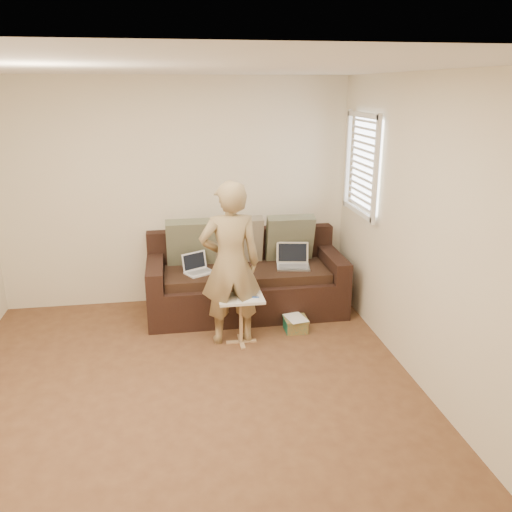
# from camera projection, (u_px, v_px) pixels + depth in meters

# --- Properties ---
(floor) EXTENTS (4.50, 4.50, 0.00)m
(floor) POSITION_uv_depth(u_px,v_px,m) (188.00, 403.00, 4.31)
(floor) COLOR #563420
(floor) RESTS_ON ground
(ceiling) EXTENTS (4.50, 4.50, 0.00)m
(ceiling) POSITION_uv_depth(u_px,v_px,m) (172.00, 67.00, 3.50)
(ceiling) COLOR white
(ceiling) RESTS_ON wall_back
(wall_back) EXTENTS (4.00, 0.00, 4.00)m
(wall_back) POSITION_uv_depth(u_px,v_px,m) (175.00, 194.00, 6.02)
(wall_back) COLOR beige
(wall_back) RESTS_ON ground
(wall_front) EXTENTS (4.00, 0.00, 4.00)m
(wall_front) POSITION_uv_depth(u_px,v_px,m) (197.00, 448.00, 1.79)
(wall_front) COLOR beige
(wall_front) RESTS_ON ground
(wall_right) EXTENTS (0.00, 4.50, 4.50)m
(wall_right) POSITION_uv_depth(u_px,v_px,m) (431.00, 240.00, 4.21)
(wall_right) COLOR beige
(wall_right) RESTS_ON ground
(window_blinds) EXTENTS (0.12, 0.88, 1.08)m
(window_blinds) POSITION_uv_depth(u_px,v_px,m) (363.00, 164.00, 5.49)
(window_blinds) COLOR white
(window_blinds) RESTS_ON wall_right
(sofa) EXTENTS (2.20, 0.95, 0.85)m
(sofa) POSITION_uv_depth(u_px,v_px,m) (246.00, 276.00, 5.96)
(sofa) COLOR black
(sofa) RESTS_ON ground
(pillow_left) EXTENTS (0.55, 0.29, 0.57)m
(pillow_left) POSITION_uv_depth(u_px,v_px,m) (191.00, 243.00, 5.94)
(pillow_left) COLOR #545A42
(pillow_left) RESTS_ON sofa
(pillow_mid) EXTENTS (0.55, 0.27, 0.57)m
(pillow_mid) POSITION_uv_depth(u_px,v_px,m) (239.00, 240.00, 6.04)
(pillow_mid) COLOR #776E55
(pillow_mid) RESTS_ON sofa
(pillow_right) EXTENTS (0.55, 0.28, 0.57)m
(pillow_right) POSITION_uv_depth(u_px,v_px,m) (290.00, 238.00, 6.11)
(pillow_right) COLOR #545A42
(pillow_right) RESTS_ON sofa
(laptop_silver) EXTENTS (0.41, 0.33, 0.24)m
(laptop_silver) POSITION_uv_depth(u_px,v_px,m) (293.00, 268.00, 5.94)
(laptop_silver) COLOR #B7BABC
(laptop_silver) RESTS_ON sofa
(laptop_white) EXTENTS (0.37, 0.33, 0.22)m
(laptop_white) POSITION_uv_depth(u_px,v_px,m) (200.00, 273.00, 5.75)
(laptop_white) COLOR white
(laptop_white) RESTS_ON sofa
(person) EXTENTS (0.62, 0.43, 1.66)m
(person) POSITION_uv_depth(u_px,v_px,m) (230.00, 264.00, 5.11)
(person) COLOR #8F834E
(person) RESTS_ON ground
(side_table) EXTENTS (0.45, 0.31, 0.49)m
(side_table) POSITION_uv_depth(u_px,v_px,m) (241.00, 320.00, 5.25)
(side_table) COLOR silver
(side_table) RESTS_ON ground
(drinking_glass) EXTENTS (0.07, 0.07, 0.12)m
(drinking_glass) POSITION_uv_depth(u_px,v_px,m) (224.00, 289.00, 5.22)
(drinking_glass) COLOR silver
(drinking_glass) RESTS_ON side_table
(scissors) EXTENTS (0.19, 0.12, 0.02)m
(scissors) POSITION_uv_depth(u_px,v_px,m) (250.00, 297.00, 5.15)
(scissors) COLOR silver
(scissors) RESTS_ON side_table
(paper_on_table) EXTENTS (0.25, 0.33, 0.00)m
(paper_on_table) POSITION_uv_depth(u_px,v_px,m) (248.00, 296.00, 5.20)
(paper_on_table) COLOR white
(paper_on_table) RESTS_ON side_table
(striped_box) EXTENTS (0.24, 0.24, 0.15)m
(striped_box) POSITION_uv_depth(u_px,v_px,m) (296.00, 324.00, 5.55)
(striped_box) COLOR #CF641F
(striped_box) RESTS_ON ground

